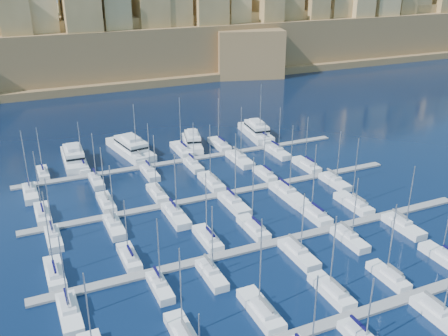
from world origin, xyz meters
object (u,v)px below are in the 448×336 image
motor_yacht_d (256,131)px  sailboat_4 (389,276)px  motor_yacht_b (131,147)px  motor_yacht_c (192,142)px  sailboat_2 (261,310)px  motor_yacht_a (74,157)px

motor_yacht_d → sailboat_4: bearing=-100.7°
sailboat_4 → motor_yacht_d: 71.81m
motor_yacht_b → motor_yacht_c: bearing=-8.9°
sailboat_4 → motor_yacht_d: bearing=79.3°
sailboat_2 → motor_yacht_a: size_ratio=0.91×
motor_yacht_a → motor_yacht_d: size_ratio=1.00×
sailboat_2 → motor_yacht_a: bearing=102.3°
motor_yacht_b → motor_yacht_c: (16.28, -2.56, 0.00)m
sailboat_2 → motor_yacht_b: 71.00m
motor_yacht_a → motor_yacht_b: 14.71m
motor_yacht_a → motor_yacht_d: (50.88, -0.11, 0.00)m
sailboat_4 → motor_yacht_c: bearing=95.5°
sailboat_2 → motor_yacht_c: size_ratio=1.05×
motor_yacht_c → motor_yacht_d: (19.95, 1.20, -0.00)m
sailboat_2 → sailboat_4: 22.37m
motor_yacht_c → motor_yacht_d: 19.99m
motor_yacht_c → motor_yacht_d: size_ratio=0.86×
motor_yacht_b → motor_yacht_d: size_ratio=1.18×
sailboat_2 → sailboat_4: sailboat_2 is taller
motor_yacht_c → motor_yacht_a: bearing=177.6°
motor_yacht_b → sailboat_4: bearing=-72.3°
motor_yacht_a → motor_yacht_d: bearing=-0.1°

